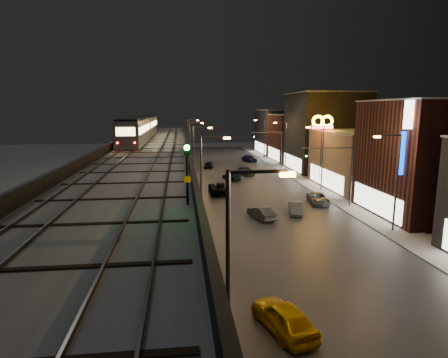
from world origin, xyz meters
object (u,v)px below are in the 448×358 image
car_mid_dark (232,177)px  sign_citgo (416,131)px  car_onc_white (246,171)px  car_onc_silver (295,209)px  rail_signal (187,162)px  car_far_white (209,165)px  car_onc_red (249,159)px  subway_train (141,128)px  car_mid_silver (219,188)px  car_taxi (284,318)px  car_near_white (261,214)px  car_onc_dark (318,199)px

car_mid_dark → sign_citgo: sign_citgo is taller
car_onc_white → car_onc_silver: bearing=-99.5°
rail_signal → car_onc_silver: bearing=59.9°
car_far_white → car_onc_red: (9.37, 7.53, 0.08)m
rail_signal → subway_train: bearing=98.4°
car_mid_dark → rail_signal: bearing=60.0°
car_mid_dark → car_onc_silver: 20.85m
car_far_white → car_mid_silver: bearing=99.3°
car_far_white → sign_citgo: 44.04m
car_mid_silver → car_mid_dark: car_mid_silver is taller
car_taxi → car_mid_silver: bearing=-106.1°
car_taxi → car_near_white: bearing=-115.1°
car_near_white → sign_citgo: size_ratio=0.33×
subway_train → car_onc_dark: 30.21m
car_near_white → car_onc_red: 43.30m
car_onc_silver → car_onc_dark: bearing=58.0°
car_far_white → car_onc_white: 10.49m
car_mid_silver → car_onc_silver: car_mid_silver is taller
rail_signal → car_near_white: rail_signal is taller
rail_signal → car_far_white: bearing=84.7°
car_taxi → car_onc_red: (9.73, 62.26, -0.01)m
car_onc_white → car_onc_red: (3.60, 16.29, 0.06)m
car_onc_silver → car_onc_red: (2.59, 41.26, 0.12)m
car_mid_silver → car_onc_red: size_ratio=1.26×
car_onc_silver → subway_train: bearing=141.7°
car_onc_dark → car_onc_white: car_onc_white is taller
car_mid_silver → car_mid_dark: size_ratio=1.30×
car_onc_dark → car_near_white: bearing=-137.4°
car_mid_silver → car_onc_silver: size_ratio=1.45×
subway_train → sign_citgo: sign_citgo is taller
car_far_white → car_onc_dark: 31.59m
car_onc_white → car_near_white: bearing=-108.4°
car_onc_dark → sign_citgo: size_ratio=0.38×
sign_citgo → car_mid_dark: bearing=115.4°
car_near_white → car_onc_red: size_ratio=0.90×
car_taxi → sign_citgo: (15.89, 14.43, 8.51)m
car_onc_silver → car_onc_dark: car_onc_dark is taller
car_near_white → car_far_white: size_ratio=1.02×
car_taxi → sign_citgo: 23.09m
subway_train → car_onc_white: bearing=6.8°
car_taxi → car_onc_dark: (11.23, 25.08, -0.12)m
car_onc_dark → sign_citgo: (4.66, -10.65, 8.63)m
car_onc_white → rail_signal: bearing=-115.3°
subway_train → rail_signal: 43.78m
subway_train → car_taxi: 45.92m
car_mid_silver → car_onc_red: (9.76, 30.42, -0.02)m
sign_citgo → rail_signal: bearing=-146.1°
rail_signal → car_far_white: (5.07, 54.14, -8.05)m
rail_signal → car_mid_dark: 42.36m
rail_signal → car_far_white: rail_signal is taller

